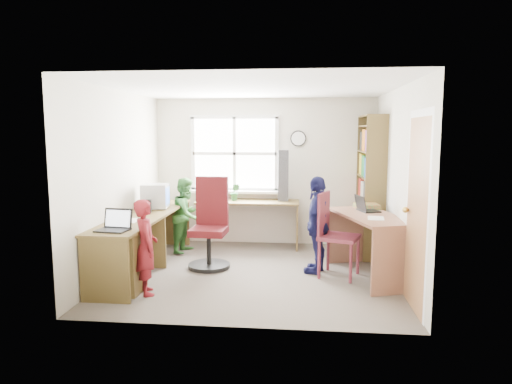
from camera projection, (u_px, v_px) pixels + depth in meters
room at (256, 181)px, 5.96m from camera, size 3.64×3.44×2.44m
l_desk at (150, 242)px, 5.81m from camera, size 2.38×2.95×0.75m
right_desk at (370, 232)px, 5.81m from camera, size 1.04×1.53×0.81m
bookshelf at (370, 189)px, 6.91m from camera, size 0.30×1.02×2.10m
swivel_chair at (210, 229)px, 6.28m from camera, size 0.59×0.59×1.23m
wooden_chair at (333, 231)px, 5.85m from camera, size 0.60×0.60×1.08m
crt_monitor at (155, 196)px, 6.59m from camera, size 0.40×0.36×0.36m
laptop_left at (115, 225)px, 5.14m from camera, size 0.38×0.33×0.24m
laptop_right at (365, 208)px, 6.03m from camera, size 0.34×0.37×0.21m
speaker_a at (148, 206)px, 6.27m from camera, size 0.10×0.10×0.18m
speaker_b at (164, 200)px, 6.89m from camera, size 0.09×0.09×0.18m
cd_tower at (283, 176)px, 7.30m from camera, size 0.18×0.16×0.82m
game_box at (367, 206)px, 6.29m from camera, size 0.34×0.34×0.06m
paper_a at (130, 220)px, 5.70m from camera, size 0.23×0.32×0.00m
paper_b at (376, 218)px, 5.55m from camera, size 0.22×0.30×0.00m
potted_plant at (235, 192)px, 7.37m from camera, size 0.17×0.14×0.28m
person_red at (146, 247)px, 5.20m from camera, size 0.42×0.48×1.10m
person_green at (187, 215)px, 7.05m from camera, size 0.53×0.63×1.16m
person_navy at (318, 225)px, 5.99m from camera, size 0.51×0.81×1.28m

